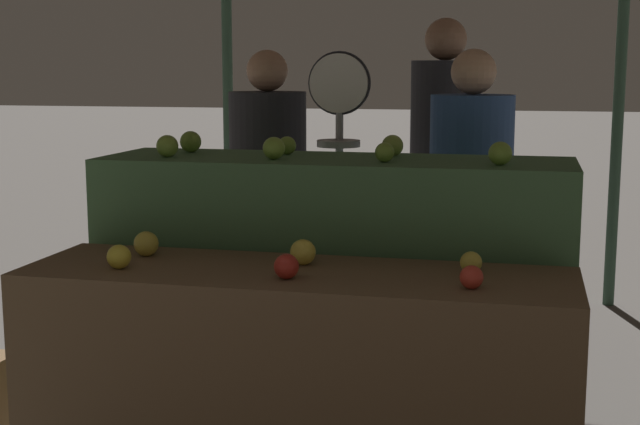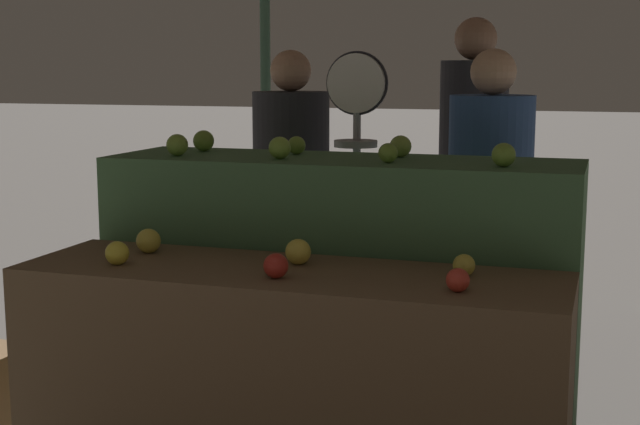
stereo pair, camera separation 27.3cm
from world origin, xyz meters
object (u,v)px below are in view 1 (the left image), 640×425
object	(u,v)px
person_vendor_at_scale	(268,185)
person_customer_left	(443,154)
produce_scale	(339,144)
person_customer_right	(470,197)

from	to	relation	value
person_vendor_at_scale	person_customer_left	xyz separation A→B (m)	(0.83, 0.68, 0.12)
person_vendor_at_scale	produce_scale	bearing A→B (deg)	170.22
produce_scale	person_customer_left	bearing A→B (deg)	69.07
produce_scale	person_vendor_at_scale	bearing A→B (deg)	142.76
person_customer_right	person_customer_left	bearing A→B (deg)	-81.87
person_customer_left	person_vendor_at_scale	bearing A→B (deg)	32.90
person_customer_left	person_customer_right	bearing A→B (deg)	97.39
person_customer_right	produce_scale	bearing A→B (deg)	8.68
person_vendor_at_scale	person_customer_left	size ratio (longest dim) A/B	0.90
person_customer_left	produce_scale	bearing A→B (deg)	62.75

